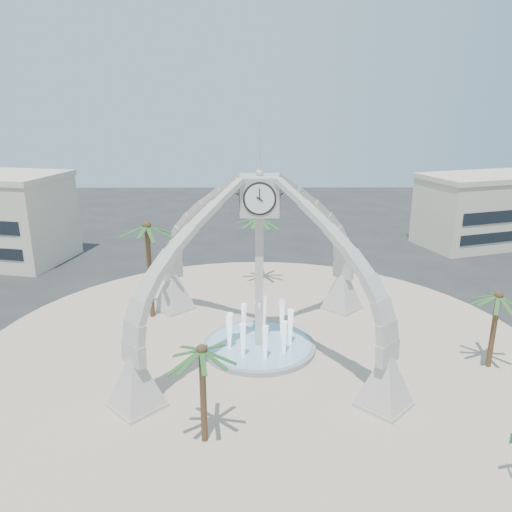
{
  "coord_description": "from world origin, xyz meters",
  "views": [
    {
      "loc": [
        -0.44,
        -31.9,
        16.81
      ],
      "look_at": [
        -0.2,
        2.0,
        6.31
      ],
      "focal_mm": 35.0,
      "sensor_mm": 36.0,
      "label": 1
    }
  ],
  "objects_px": {
    "clock_tower": "(259,262)",
    "palm_north": "(259,219)",
    "palm_south": "(202,351)",
    "fountain": "(259,345)",
    "palm_east": "(499,296)",
    "palm_west": "(147,227)"
  },
  "relations": [
    {
      "from": "palm_east",
      "to": "palm_west",
      "type": "height_order",
      "value": "palm_west"
    },
    {
      "from": "clock_tower",
      "to": "palm_west",
      "type": "relative_size",
      "value": 2.12
    },
    {
      "from": "palm_east",
      "to": "palm_south",
      "type": "bearing_deg",
      "value": -157.64
    },
    {
      "from": "clock_tower",
      "to": "palm_north",
      "type": "relative_size",
      "value": 2.44
    },
    {
      "from": "clock_tower",
      "to": "palm_south",
      "type": "bearing_deg",
      "value": -106.34
    },
    {
      "from": "palm_east",
      "to": "palm_north",
      "type": "height_order",
      "value": "palm_north"
    },
    {
      "from": "clock_tower",
      "to": "palm_east",
      "type": "distance_m",
      "value": 15.45
    },
    {
      "from": "palm_west",
      "to": "palm_south",
      "type": "distance_m",
      "value": 16.86
    },
    {
      "from": "clock_tower",
      "to": "fountain",
      "type": "xyz_separation_m",
      "value": [
        0.0,
        0.0,
        -6.2
      ]
    },
    {
      "from": "clock_tower",
      "to": "palm_south",
      "type": "xyz_separation_m",
      "value": [
        -2.94,
        -10.04,
        -1.32
      ]
    },
    {
      "from": "palm_north",
      "to": "palm_south",
      "type": "xyz_separation_m",
      "value": [
        -3.05,
        -23.3,
        -1.29
      ]
    },
    {
      "from": "palm_west",
      "to": "palm_north",
      "type": "bearing_deg",
      "value": 41.02
    },
    {
      "from": "palm_west",
      "to": "palm_east",
      "type": "bearing_deg",
      "value": -19.1
    },
    {
      "from": "palm_north",
      "to": "palm_east",
      "type": "bearing_deg",
      "value": -46.48
    },
    {
      "from": "palm_east",
      "to": "palm_north",
      "type": "xyz_separation_m",
      "value": [
        -15.06,
        15.86,
        1.45
      ]
    },
    {
      "from": "clock_tower",
      "to": "palm_north",
      "type": "xyz_separation_m",
      "value": [
        0.11,
        13.27,
        -0.03
      ]
    },
    {
      "from": "palm_west",
      "to": "fountain",
      "type": "bearing_deg",
      "value": -33.19
    },
    {
      "from": "fountain",
      "to": "palm_north",
      "type": "height_order",
      "value": "palm_north"
    },
    {
      "from": "fountain",
      "to": "palm_north",
      "type": "distance_m",
      "value": 14.63
    },
    {
      "from": "clock_tower",
      "to": "palm_south",
      "type": "height_order",
      "value": "clock_tower"
    },
    {
      "from": "palm_east",
      "to": "palm_north",
      "type": "relative_size",
      "value": 0.79
    },
    {
      "from": "fountain",
      "to": "palm_west",
      "type": "distance_m",
      "value": 12.6
    }
  ]
}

